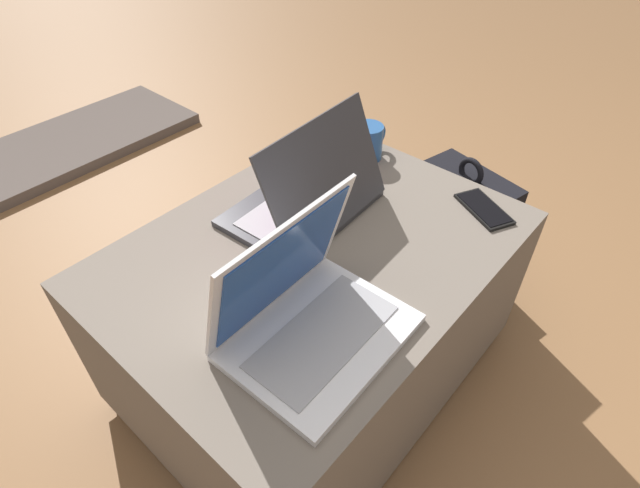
# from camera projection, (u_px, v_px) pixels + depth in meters

# --- Properties ---
(ground_plane) EXTENTS (14.00, 14.00, 0.00)m
(ground_plane) POSITION_uv_depth(u_px,v_px,m) (316.00, 369.00, 1.41)
(ground_plane) COLOR olive
(ottoman) EXTENTS (0.91, 0.69, 0.47)m
(ottoman) POSITION_uv_depth(u_px,v_px,m) (315.00, 314.00, 1.26)
(ottoman) COLOR #3D3832
(ottoman) RESTS_ON ground_plane
(laptop_near) EXTENTS (0.33, 0.26, 0.25)m
(laptop_near) POSITION_uv_depth(u_px,v_px,m) (307.00, 313.00, 0.89)
(laptop_near) COLOR silver
(laptop_near) RESTS_ON ottoman
(laptop_far) EXTENTS (0.36, 0.27, 0.24)m
(laptop_far) POSITION_uv_depth(u_px,v_px,m) (309.00, 197.00, 1.15)
(laptop_far) COLOR #333338
(laptop_far) RESTS_ON ottoman
(cell_phone) EXTENTS (0.13, 0.16, 0.01)m
(cell_phone) POSITION_uv_depth(u_px,v_px,m) (484.00, 209.00, 1.19)
(cell_phone) COLOR black
(cell_phone) RESTS_ON ottoman
(backpack) EXTENTS (0.25, 0.31, 0.47)m
(backpack) POSITION_uv_depth(u_px,v_px,m) (458.00, 234.00, 1.55)
(backpack) COLOR black
(backpack) RESTS_ON ground_plane
(coffee_mug) EXTENTS (0.12, 0.08, 0.09)m
(coffee_mug) POSITION_uv_depth(u_px,v_px,m) (368.00, 141.00, 1.34)
(coffee_mug) COLOR #285693
(coffee_mug) RESTS_ON ottoman
(fireplace_hearth) EXTENTS (1.40, 0.50, 0.04)m
(fireplace_hearth) POSITION_uv_depth(u_px,v_px,m) (38.00, 157.00, 2.21)
(fireplace_hearth) COLOR #564C47
(fireplace_hearth) RESTS_ON ground_plane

